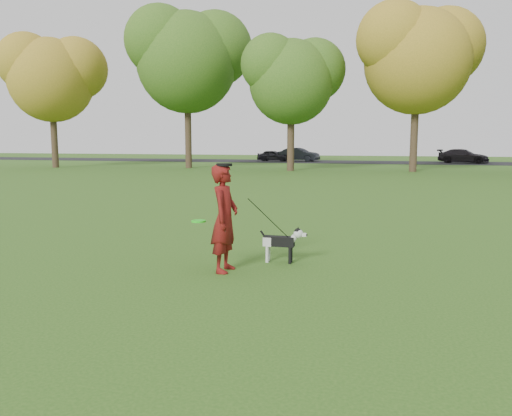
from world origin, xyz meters
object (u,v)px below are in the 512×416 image
(dog, at_px, (283,241))
(car_left, at_px, (273,156))
(car_mid, at_px, (299,155))
(car_right, at_px, (463,156))
(man, at_px, (225,218))

(dog, relative_size, car_left, 0.26)
(car_left, xyz_separation_m, car_mid, (2.51, 0.00, 0.12))
(car_mid, bearing_deg, car_left, 100.90)
(dog, relative_size, car_mid, 0.21)
(car_right, bearing_deg, car_mid, 105.42)
(car_left, distance_m, car_mid, 2.51)
(car_left, bearing_deg, man, -163.56)
(dog, distance_m, car_mid, 40.31)
(man, xyz_separation_m, dog, (0.78, 0.78, -0.47))
(man, distance_m, dog, 1.20)
(dog, distance_m, car_left, 40.78)
(dog, height_order, car_left, car_left)
(dog, bearing_deg, car_left, 102.63)
(dog, height_order, car_mid, car_mid)
(car_left, relative_size, car_right, 0.73)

